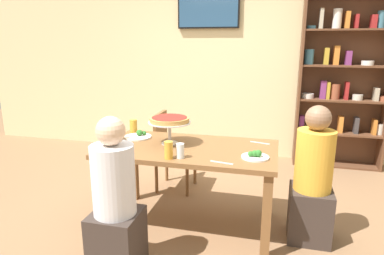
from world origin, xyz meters
name	(u,v)px	position (x,y,z in m)	size (l,w,h in m)	color
ground_plane	(189,224)	(0.00, 0.00, 0.00)	(12.00, 12.00, 0.00)	#846042
rear_partition	(228,58)	(0.00, 2.20, 1.40)	(8.00, 0.12, 2.80)	beige
dining_table	(189,158)	(0.00, 0.00, 0.64)	(1.51, 0.84, 0.74)	brown
bookshelf	(342,81)	(1.52, 2.01, 1.13)	(1.13, 0.30, 2.21)	brown
television	(208,9)	(-0.28, 2.11, 2.07)	(0.86, 0.05, 0.52)	black
diner_head_east	(312,185)	(1.04, 0.02, 0.49)	(0.34, 0.34, 1.15)	#382D28
diner_near_left	(115,207)	(-0.35, -0.74, 0.49)	(0.34, 0.34, 1.15)	#382D28
chair_far_left	(170,147)	(-0.41, 0.73, 0.49)	(0.40, 0.40, 0.87)	brown
deep_dish_pizza_stand	(169,121)	(-0.19, 0.05, 0.95)	(0.38, 0.38, 0.24)	silver
salad_plate_near_diner	(255,156)	(0.58, -0.15, 0.76)	(0.22, 0.22, 0.07)	white
salad_plate_far_diner	(138,136)	(-0.55, 0.17, 0.75)	(0.26, 0.26, 0.07)	white
beer_glass_amber_tall	(117,133)	(-0.69, 0.03, 0.81)	(0.07, 0.07, 0.15)	gold
beer_glass_amber_short	(133,126)	(-0.67, 0.34, 0.81)	(0.07, 0.07, 0.13)	gold
beer_glass_amber_spare	(169,150)	(-0.08, -0.33, 0.81)	(0.07, 0.07, 0.14)	gold
water_glass_clear_near	(180,151)	(0.01, -0.29, 0.80)	(0.06, 0.06, 0.12)	white
cutlery_fork_near	(260,143)	(0.59, 0.27, 0.74)	(0.18, 0.02, 0.01)	silver
cutlery_knife_near	(118,151)	(-0.54, -0.27, 0.74)	(0.18, 0.02, 0.01)	silver
cutlery_fork_far	(222,163)	(0.34, -0.33, 0.74)	(0.18, 0.02, 0.01)	silver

